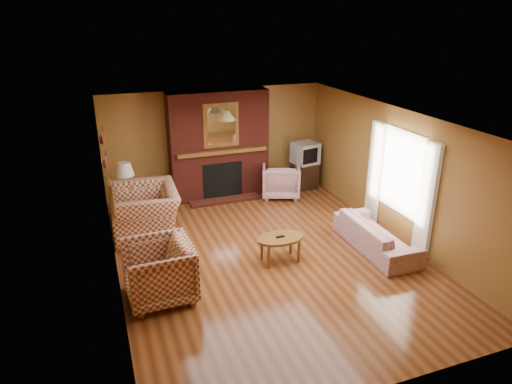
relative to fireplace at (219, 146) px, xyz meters
name	(u,v)px	position (x,y,z in m)	size (l,w,h in m)	color
floor	(268,255)	(0.00, -2.98, -1.18)	(6.50, 6.50, 0.00)	#4E2410
ceiling	(269,120)	(0.00, -2.98, 1.22)	(6.50, 6.50, 0.00)	white
wall_back	(216,142)	(0.00, 0.27, 0.02)	(6.50, 6.50, 0.00)	brown
wall_front	(385,301)	(0.00, -6.23, 0.02)	(6.50, 6.50, 0.00)	brown
wall_left	(111,213)	(-2.50, -2.98, 0.02)	(6.50, 6.50, 0.00)	brown
wall_right	(396,174)	(2.50, -2.98, 0.02)	(6.50, 6.50, 0.00)	brown
fireplace	(219,146)	(0.00, 0.00, 0.00)	(2.20, 0.82, 2.40)	#571B13
window_right	(400,182)	(2.45, -3.18, -0.06)	(0.10, 1.85, 2.00)	beige
bookshelf	(104,148)	(-2.44, -1.08, 0.48)	(0.09, 0.55, 0.71)	brown
botanical_print	(112,198)	(-2.47, -3.28, 0.37)	(0.05, 0.40, 0.50)	brown
pendant_light	(227,116)	(0.00, -0.68, 0.82)	(0.36, 0.36, 0.48)	black
plaid_loveseat	(145,211)	(-1.85, -1.36, -0.73)	(1.38, 1.21, 0.90)	maroon
plaid_armchair	(159,271)	(-1.95, -3.61, -0.74)	(0.95, 0.98, 0.89)	maroon
floral_sofa	(376,235)	(1.90, -3.42, -0.91)	(1.85, 0.72, 0.54)	beige
floral_armchair	(281,180)	(1.29, -0.52, -0.80)	(0.82, 0.85, 0.77)	beige
coffee_table	(280,240)	(0.13, -3.22, -0.80)	(0.82, 0.51, 0.47)	brown
side_table	(128,205)	(-2.10, -0.53, -0.90)	(0.42, 0.42, 0.56)	brown
table_lamp	(125,176)	(-2.10, -0.53, -0.27)	(0.38, 0.38, 0.63)	silver
tv_stand	(304,175)	(2.05, -0.18, -0.88)	(0.56, 0.51, 0.61)	black
crt_tv	(305,153)	(2.05, -0.19, -0.33)	(0.63, 0.63, 0.49)	#A6A9AD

